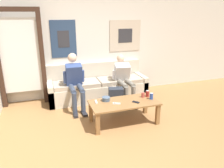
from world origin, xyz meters
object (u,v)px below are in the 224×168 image
person_seated_teen (124,77)px  game_controller_near_right (96,102)px  couch (98,87)px  cell_phone (136,102)px  backpack (116,99)px  drink_can_red (147,94)px  coffee_table (124,105)px  game_controller_near_left (117,104)px  drink_can_blue (151,96)px  pillar_candle (143,95)px  ceramic_bowl (106,99)px  person_seated_adult (75,80)px

person_seated_teen → game_controller_near_right: bearing=-135.7°
couch → cell_phone: 1.55m
person_seated_teen → backpack: size_ratio=2.28×
drink_can_red → cell_phone: drink_can_red is taller
backpack → coffee_table: bearing=-96.0°
drink_can_red → game_controller_near_left: (-0.71, -0.16, -0.05)m
drink_can_red → drink_can_blue: bearing=-86.7°
drink_can_red → game_controller_near_left: drink_can_red is taller
pillar_candle → drink_can_red: 0.10m
backpack → pillar_candle: (0.37, -0.55, 0.25)m
drink_can_blue → game_controller_near_left: (-0.72, -0.02, -0.05)m
cell_phone → couch: bearing=102.7°
ceramic_bowl → cell_phone: bearing=-26.1°
game_controller_near_right → couch: bearing=74.0°
coffee_table → cell_phone: cell_phone is taller
couch → ceramic_bowl: 1.29m
cell_phone → drink_can_red: bearing=30.3°
drink_can_red → game_controller_near_left: size_ratio=0.86×
ceramic_bowl → cell_phone: 0.57m
drink_can_blue → cell_phone: bearing=-171.4°
person_seated_adult → backpack: (0.82, -0.37, -0.42)m
ceramic_bowl → pillar_candle: bearing=-4.2°
person_seated_teen → backpack: person_seated_teen is taller
ceramic_bowl → game_controller_near_right: size_ratio=1.08×
couch → drink_can_red: 1.49m
coffee_table → game_controller_near_left: (-0.17, -0.05, 0.08)m
game_controller_near_right → backpack: bearing=41.9°
person_seated_adult → drink_can_red: size_ratio=9.60×
game_controller_near_left → game_controller_near_right: (-0.34, 0.19, 0.00)m
backpack → game_controller_near_left: size_ratio=3.30×
coffee_table → cell_phone: bearing=-24.3°
game_controller_near_right → cell_phone: game_controller_near_right is taller
couch → drink_can_blue: couch is taller
couch → backpack: 0.79m
drink_can_red → ceramic_bowl: bearing=176.7°
pillar_candle → game_controller_near_left: (-0.61, -0.16, -0.04)m
person_seated_adult → person_seated_teen: bearing=-0.3°
drink_can_red → game_controller_near_right: drink_can_red is taller
backpack → cell_phone: bearing=-80.0°
drink_can_blue → game_controller_near_left: drink_can_blue is taller
person_seated_teen → drink_can_blue: 1.07m
person_seated_adult → cell_phone: bearing=-49.4°
backpack → pillar_candle: pillar_candle is taller
person_seated_teen → coffee_table: bearing=-111.1°
coffee_table → person_seated_teen: bearing=68.9°
coffee_table → drink_can_blue: bearing=-4.0°
pillar_candle → cell_phone: pillar_candle is taller
cell_phone → person_seated_adult: bearing=130.6°
backpack → game_controller_near_right: bearing=-138.1°
couch → game_controller_near_right: bearing=-106.0°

